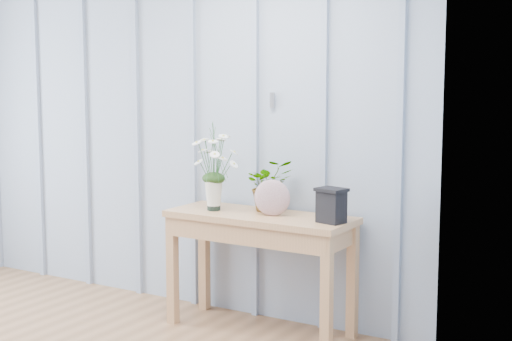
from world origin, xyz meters
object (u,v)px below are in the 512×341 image
Objects in this scene: sideboard at (260,232)px; daisy_vase at (213,158)px; felt_disc_vessel at (272,198)px; carved_box at (331,205)px.

daisy_vase is (-0.32, -0.04, 0.45)m from sideboard.
daisy_vase is 2.37× the size of felt_disc_vessel.
sideboard is 0.55m from daisy_vase.
felt_disc_vessel is (0.42, 0.03, -0.22)m from daisy_vase.
carved_box reaches higher than sideboard.
sideboard is 5.30× the size of felt_disc_vessel.
sideboard is at bearing 7.60° from daisy_vase.
carved_box is at bearing -2.78° from sideboard.
daisy_vase reaches higher than carved_box.
carved_box is (0.50, -0.02, 0.22)m from sideboard.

